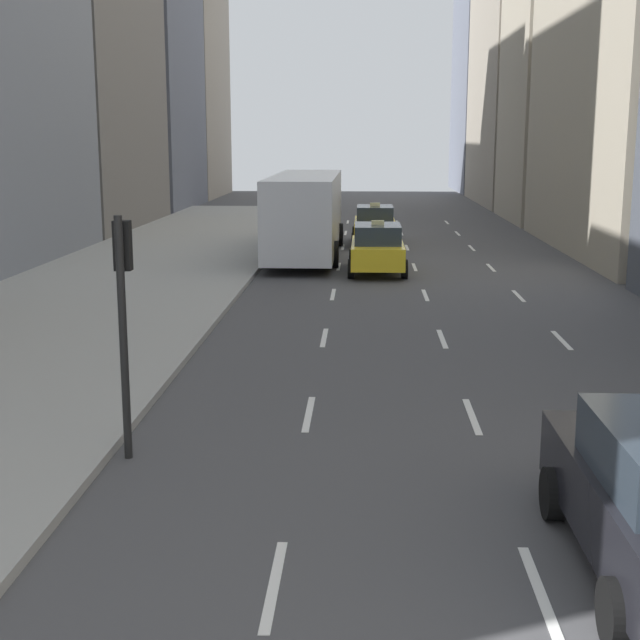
# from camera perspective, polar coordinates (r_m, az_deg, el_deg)

# --- Properties ---
(sidewalk_left) EXTENTS (8.00, 66.00, 0.15)m
(sidewalk_left) POSITION_cam_1_polar(r_m,az_deg,el_deg) (29.11, -12.60, 2.20)
(sidewalk_left) COLOR #9E9E99
(sidewalk_left) RESTS_ON ground
(lane_markings) EXTENTS (5.72, 56.00, 0.01)m
(lane_markings) POSITION_cam_1_polar(r_m,az_deg,el_deg) (24.22, 7.23, 0.37)
(lane_markings) COLOR white
(lane_markings) RESTS_ON ground
(taxi_lead) EXTENTS (2.02, 4.40, 1.87)m
(taxi_lead) POSITION_cam_1_polar(r_m,az_deg,el_deg) (31.42, 3.69, 4.61)
(taxi_lead) COLOR yellow
(taxi_lead) RESTS_ON ground
(taxi_second) EXTENTS (2.02, 4.40, 1.87)m
(taxi_second) POSITION_cam_1_polar(r_m,az_deg,el_deg) (40.05, 3.52, 6.11)
(taxi_second) COLOR yellow
(taxi_second) RESTS_ON ground
(city_bus) EXTENTS (2.80, 11.61, 3.25)m
(city_bus) POSITION_cam_1_polar(r_m,az_deg,el_deg) (35.80, -0.93, 6.94)
(city_bus) COLOR silver
(city_bus) RESTS_ON ground
(traffic_light_pole) EXTENTS (0.24, 0.42, 3.60)m
(traffic_light_pole) POSITION_cam_1_polar(r_m,az_deg,el_deg) (13.18, -12.48, 1.43)
(traffic_light_pole) COLOR black
(traffic_light_pole) RESTS_ON ground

